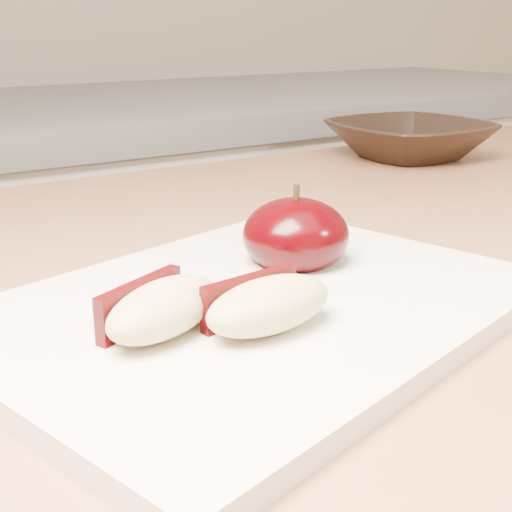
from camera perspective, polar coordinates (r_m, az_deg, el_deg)
back_cabinet at (r=1.29m, az=-18.52°, el=-9.96°), size 2.40×0.62×0.94m
cutting_board at (r=0.41m, az=-0.00°, el=-4.16°), size 0.36×0.30×0.01m
apple_half at (r=0.46m, az=3.19°, el=1.65°), size 0.09×0.09×0.06m
apple_wedge_a at (r=0.36m, az=-7.59°, el=-4.14°), size 0.08×0.06×0.03m
apple_wedge_b at (r=0.36m, az=0.90°, el=-3.88°), size 0.08×0.04×0.03m
bowl at (r=0.91m, az=12.14°, el=9.08°), size 0.19×0.19×0.05m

